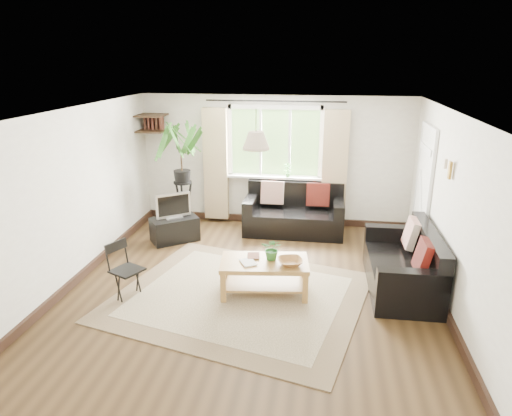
# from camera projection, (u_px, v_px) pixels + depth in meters

# --- Properties ---
(floor) EXTENTS (5.50, 5.50, 0.00)m
(floor) POSITION_uv_depth(u_px,v_px,m) (252.00, 289.00, 6.27)
(floor) COLOR black
(floor) RESTS_ON ground
(ceiling) EXTENTS (5.50, 5.50, 0.00)m
(ceiling) POSITION_uv_depth(u_px,v_px,m) (251.00, 113.00, 5.52)
(ceiling) COLOR white
(ceiling) RESTS_ON floor
(wall_back) EXTENTS (5.00, 0.02, 2.40)m
(wall_back) POSITION_uv_depth(u_px,v_px,m) (275.00, 161.00, 8.48)
(wall_back) COLOR beige
(wall_back) RESTS_ON floor
(wall_front) EXTENTS (5.00, 0.02, 2.40)m
(wall_front) POSITION_uv_depth(u_px,v_px,m) (191.00, 323.00, 3.32)
(wall_front) COLOR beige
(wall_front) RESTS_ON floor
(wall_left) EXTENTS (0.02, 5.50, 2.40)m
(wall_left) POSITION_uv_depth(u_px,v_px,m) (72.00, 198.00, 6.25)
(wall_left) COLOR beige
(wall_left) RESTS_ON floor
(wall_right) EXTENTS (0.02, 5.50, 2.40)m
(wall_right) POSITION_uv_depth(u_px,v_px,m) (454.00, 216.00, 5.54)
(wall_right) COLOR beige
(wall_right) RESTS_ON floor
(rug) EXTENTS (3.68, 3.35, 0.02)m
(rug) POSITION_uv_depth(u_px,v_px,m) (239.00, 296.00, 6.08)
(rug) COLOR beige
(rug) RESTS_ON floor
(window) EXTENTS (2.50, 0.16, 2.16)m
(window) POSITION_uv_depth(u_px,v_px,m) (275.00, 143.00, 8.33)
(window) COLOR white
(window) RESTS_ON wall_back
(door) EXTENTS (0.06, 0.96, 2.06)m
(door) POSITION_uv_depth(u_px,v_px,m) (423.00, 193.00, 7.20)
(door) COLOR silver
(door) RESTS_ON wall_right
(corner_shelf) EXTENTS (0.50, 0.50, 0.34)m
(corner_shelf) POSITION_uv_depth(u_px,v_px,m) (152.00, 123.00, 8.34)
(corner_shelf) COLOR black
(corner_shelf) RESTS_ON wall_back
(pendant_lamp) EXTENTS (0.36, 0.36, 0.54)m
(pendant_lamp) POSITION_uv_depth(u_px,v_px,m) (256.00, 136.00, 6.00)
(pendant_lamp) COLOR beige
(pendant_lamp) RESTS_ON ceiling
(wall_sconce) EXTENTS (0.12, 0.12, 0.28)m
(wall_sconce) POSITION_uv_depth(u_px,v_px,m) (448.00, 167.00, 5.66)
(wall_sconce) COLOR beige
(wall_sconce) RESTS_ON wall_right
(sofa_back) EXTENTS (1.76, 0.89, 0.83)m
(sofa_back) POSITION_uv_depth(u_px,v_px,m) (294.00, 211.00, 8.20)
(sofa_back) COLOR black
(sofa_back) RESTS_ON floor
(sofa_right) EXTENTS (1.72, 0.88, 0.80)m
(sofa_right) POSITION_uv_depth(u_px,v_px,m) (402.00, 261.00, 6.20)
(sofa_right) COLOR black
(sofa_right) RESTS_ON floor
(coffee_table) EXTENTS (1.23, 0.77, 0.47)m
(coffee_table) POSITION_uv_depth(u_px,v_px,m) (264.00, 277.00, 6.11)
(coffee_table) COLOR olive
(coffee_table) RESTS_ON floor
(table_plant) EXTENTS (0.30, 0.27, 0.30)m
(table_plant) POSITION_uv_depth(u_px,v_px,m) (272.00, 249.00, 6.03)
(table_plant) COLOR #2A6528
(table_plant) RESTS_ON coffee_table
(bowl) EXTENTS (0.40, 0.40, 0.08)m
(bowl) POSITION_uv_depth(u_px,v_px,m) (290.00, 262.00, 5.91)
(bowl) COLOR olive
(bowl) RESTS_ON coffee_table
(book_a) EXTENTS (0.27, 0.30, 0.02)m
(book_a) POSITION_uv_depth(u_px,v_px,m) (242.00, 263.00, 5.94)
(book_a) COLOR silver
(book_a) RESTS_ON coffee_table
(book_b) EXTENTS (0.19, 0.24, 0.02)m
(book_b) POSITION_uv_depth(u_px,v_px,m) (247.00, 256.00, 6.16)
(book_b) COLOR brown
(book_b) RESTS_ON coffee_table
(tv_stand) EXTENTS (0.88, 0.81, 0.42)m
(tv_stand) POSITION_uv_depth(u_px,v_px,m) (175.00, 229.00, 7.88)
(tv_stand) COLOR black
(tv_stand) RESTS_ON floor
(tv) EXTENTS (0.60, 0.52, 0.46)m
(tv) POSITION_uv_depth(u_px,v_px,m) (173.00, 205.00, 7.74)
(tv) COLOR #A5A5AA
(tv) RESTS_ON tv_stand
(palm_stand) EXTENTS (0.90, 0.90, 1.97)m
(palm_stand) POSITION_uv_depth(u_px,v_px,m) (182.00, 178.00, 8.16)
(palm_stand) COLOR black
(palm_stand) RESTS_ON floor
(folding_chair) EXTENTS (0.52, 0.52, 0.75)m
(folding_chair) POSITION_uv_depth(u_px,v_px,m) (127.00, 271.00, 5.96)
(folding_chair) COLOR black
(folding_chair) RESTS_ON floor
(sill_plant) EXTENTS (0.14, 0.10, 0.27)m
(sill_plant) POSITION_uv_depth(u_px,v_px,m) (288.00, 170.00, 8.37)
(sill_plant) COLOR #2D6023
(sill_plant) RESTS_ON window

